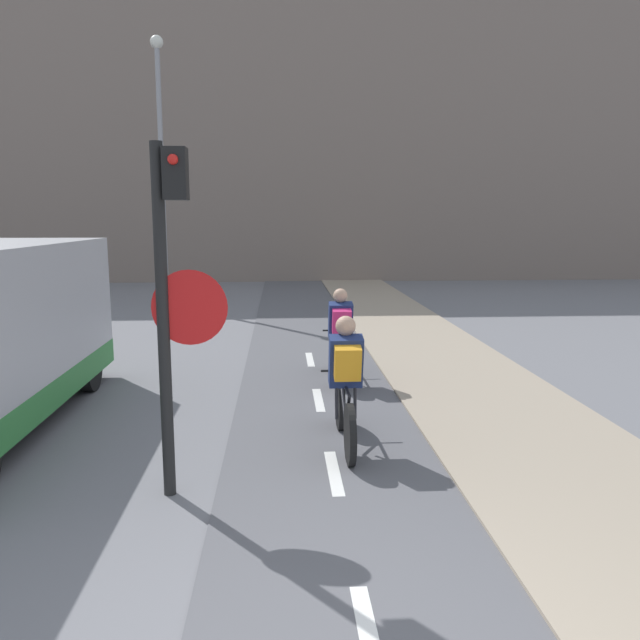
{
  "coord_description": "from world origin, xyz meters",
  "views": [
    {
      "loc": [
        -0.51,
        -2.84,
        2.52
      ],
      "look_at": [
        0.0,
        5.17,
        1.2
      ],
      "focal_mm": 35.0,
      "sensor_mm": 36.0,
      "label": 1
    }
  ],
  "objects_px": {
    "traffic_light_pole": "(171,283)",
    "street_lamp_far": "(161,146)",
    "cyclist_near": "(345,386)",
    "cyclist_far": "(340,338)"
  },
  "relations": [
    {
      "from": "street_lamp_far",
      "to": "traffic_light_pole",
      "type": "bearing_deg",
      "value": -79.54
    },
    {
      "from": "traffic_light_pole",
      "to": "cyclist_far",
      "type": "relative_size",
      "value": 1.86
    },
    {
      "from": "street_lamp_far",
      "to": "cyclist_near",
      "type": "bearing_deg",
      "value": -71.16
    },
    {
      "from": "street_lamp_far",
      "to": "cyclist_near",
      "type": "xyz_separation_m",
      "value": [
        4.03,
        -11.8,
        -3.8
      ]
    },
    {
      "from": "traffic_light_pole",
      "to": "cyclist_near",
      "type": "relative_size",
      "value": 1.82
    },
    {
      "from": "traffic_light_pole",
      "to": "street_lamp_far",
      "type": "bearing_deg",
      "value": 100.46
    },
    {
      "from": "traffic_light_pole",
      "to": "cyclist_near",
      "type": "height_order",
      "value": "traffic_light_pole"
    },
    {
      "from": "cyclist_far",
      "to": "traffic_light_pole",
      "type": "bearing_deg",
      "value": -115.84
    },
    {
      "from": "traffic_light_pole",
      "to": "street_lamp_far",
      "type": "xyz_separation_m",
      "value": [
        -2.38,
        12.87,
        2.55
      ]
    },
    {
      "from": "cyclist_near",
      "to": "cyclist_far",
      "type": "distance_m",
      "value": 2.78
    }
  ]
}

